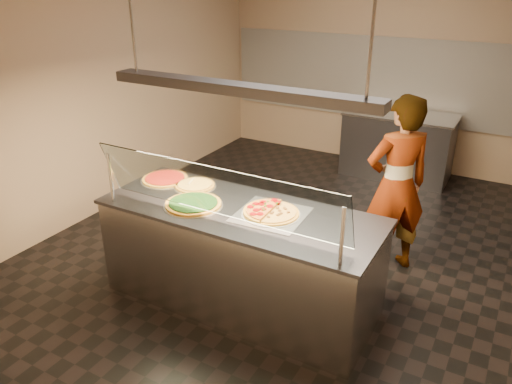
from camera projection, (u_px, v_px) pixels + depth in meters
The scene contains 19 objects.
ground at pixel (295, 245), 5.52m from camera, with size 5.00×6.00×0.02m, color black.
wall_back at pixel (386, 65), 7.29m from camera, with size 5.00×0.02×3.00m, color #977961.
wall_front at pixel (49, 248), 2.50m from camera, with size 5.00×0.02×3.00m, color #977961.
wall_left at pixel (111, 85), 6.02m from camera, with size 0.02×6.00×3.00m, color #977961.
tile_band at pixel (384, 79), 7.35m from camera, with size 4.90×0.02×1.20m, color silver.
serving_counter at pixel (240, 257), 4.39m from camera, with size 2.42×0.94×0.93m.
sneeze_guard at pixel (216, 192), 3.80m from camera, with size 2.18×0.18×0.54m.
perforated_tray at pixel (271, 214), 4.11m from camera, with size 0.58×0.58×0.01m.
half_pizza_pepperoni at pixel (260, 208), 4.14m from camera, with size 0.26×0.47×0.05m.
half_pizza_sausage at pixel (283, 215), 4.05m from camera, with size 0.25×0.47×0.04m.
pizza_spinach at pixel (193, 204), 4.26m from camera, with size 0.51×0.51×0.03m.
pizza_cheese at pixel (195, 185), 4.64m from camera, with size 0.39×0.39×0.03m.
pizza_tomato at pixel (165, 178), 4.78m from camera, with size 0.46×0.46×0.03m.
pizza_spatula at pixel (193, 184), 4.63m from camera, with size 0.23×0.22×0.02m.
prep_table at pixel (397, 145), 7.17m from camera, with size 1.52×0.74×0.93m.
worker at pixel (397, 186), 4.76m from camera, with size 0.65×0.43×1.78m, color #27262C.
heat_lamp_housing at pixel (238, 89), 3.78m from camera, with size 2.30×0.18×0.08m, color #424249.
lamp_rod_left at pixel (130, 8), 4.00m from camera, with size 0.02×0.02×1.01m, color #B7B7BC.
lamp_rod_right at pixel (373, 19), 3.11m from camera, with size 0.02×0.02×1.01m, color #B7B7BC.
Camera 1 is at (1.97, -4.39, 2.78)m, focal length 35.00 mm.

